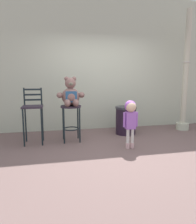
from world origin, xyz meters
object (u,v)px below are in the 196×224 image
at_px(trash_bin, 126,120).
at_px(bar_chair_empty, 33,110).
at_px(child_walking, 130,114).
at_px(teddy_bear, 71,95).
at_px(lamppost, 185,83).
at_px(bar_stool_with_teddy, 71,115).

relative_size(trash_bin, bar_chair_empty, 0.58).
distance_m(child_walking, trash_bin, 1.14).
bearing_deg(teddy_bear, lamppost, 8.27).
relative_size(bar_stool_with_teddy, teddy_bear, 1.27).
bearing_deg(bar_stool_with_teddy, child_walking, -34.35).
relative_size(teddy_bear, child_walking, 0.66).
bearing_deg(child_walking, teddy_bear, 67.81).
distance_m(trash_bin, bar_chair_empty, 2.19).
xyz_separation_m(teddy_bear, trash_bin, (1.36, 0.35, -0.66)).
distance_m(bar_stool_with_teddy, bar_chair_empty, 0.79).
bearing_deg(trash_bin, child_walking, -105.48).
relative_size(trash_bin, lamppost, 0.22).
bearing_deg(bar_chair_empty, child_walking, -21.84).
bearing_deg(bar_chair_empty, teddy_bear, -3.06).
height_order(bar_stool_with_teddy, teddy_bear, teddy_bear).
distance_m(bar_stool_with_teddy, trash_bin, 1.41).
bearing_deg(trash_bin, teddy_bear, -165.55).
bearing_deg(lamppost, teddy_bear, -171.73).
bearing_deg(bar_chair_empty, trash_bin, 8.20).
relative_size(bar_stool_with_teddy, child_walking, 0.83).
height_order(bar_stool_with_teddy, child_walking, child_walking).
xyz_separation_m(teddy_bear, lamppost, (2.99, 0.43, 0.23)).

